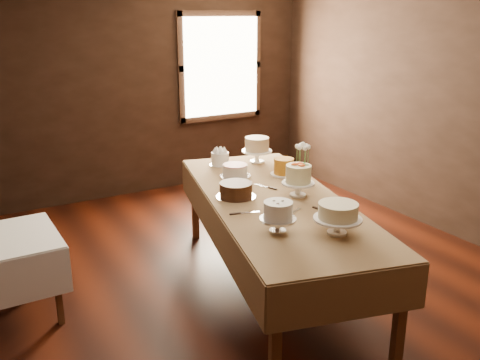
% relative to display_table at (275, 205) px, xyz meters
% --- Properties ---
extents(floor, '(5.00, 6.00, 0.01)m').
position_rel_display_table_xyz_m(floor, '(-0.17, 0.08, -0.78)').
color(floor, black).
rests_on(floor, ground).
extents(wall_back, '(5.00, 0.02, 2.80)m').
position_rel_display_table_xyz_m(wall_back, '(-0.17, 3.08, 0.62)').
color(wall_back, black).
rests_on(wall_back, ground).
extents(wall_right, '(0.02, 6.00, 2.80)m').
position_rel_display_table_xyz_m(wall_right, '(2.33, 0.08, 0.62)').
color(wall_right, black).
rests_on(wall_right, ground).
extents(window, '(1.10, 0.05, 1.30)m').
position_rel_display_table_xyz_m(window, '(1.13, 3.02, 0.82)').
color(window, '#FFEABF').
rests_on(window, wall_back).
extents(display_table, '(1.70, 2.89, 0.84)m').
position_rel_display_table_xyz_m(display_table, '(0.00, 0.00, 0.00)').
color(display_table, '#4E2F1A').
rests_on(display_table, ground).
extents(side_table, '(0.81, 0.81, 0.67)m').
position_rel_display_table_xyz_m(side_table, '(-2.03, 0.69, -0.18)').
color(side_table, '#4E2F1A').
rests_on(side_table, ground).
extents(cake_meringue, '(0.22, 0.22, 0.14)m').
position_rel_display_table_xyz_m(cake_meringue, '(0.07, 1.08, 0.13)').
color(cake_meringue, silver).
rests_on(cake_meringue, display_table).
extents(cake_speckled, '(0.34, 0.34, 0.27)m').
position_rel_display_table_xyz_m(cake_speckled, '(0.45, 1.00, 0.18)').
color(cake_speckled, white).
rests_on(cake_speckled, display_table).
extents(cake_lattice, '(0.29, 0.29, 0.11)m').
position_rel_display_table_xyz_m(cake_lattice, '(0.01, 0.68, 0.11)').
color(cake_lattice, silver).
rests_on(cake_lattice, display_table).
extents(cake_caramel, '(0.26, 0.26, 0.16)m').
position_rel_display_table_xyz_m(cake_caramel, '(0.44, 0.50, 0.14)').
color(cake_caramel, white).
rests_on(cake_caramel, display_table).
extents(cake_chocolate, '(0.36, 0.36, 0.13)m').
position_rel_display_table_xyz_m(cake_chocolate, '(-0.27, 0.17, 0.12)').
color(cake_chocolate, silver).
rests_on(cake_chocolate, display_table).
extents(cake_flowers, '(0.28, 0.28, 0.28)m').
position_rel_display_table_xyz_m(cake_flowers, '(0.20, -0.05, 0.18)').
color(cake_flowers, white).
rests_on(cake_flowers, display_table).
extents(cake_swirl, '(0.26, 0.26, 0.24)m').
position_rel_display_table_xyz_m(cake_swirl, '(-0.37, -0.60, 0.17)').
color(cake_swirl, silver).
rests_on(cake_swirl, display_table).
extents(cake_cream, '(0.34, 0.34, 0.24)m').
position_rel_display_table_xyz_m(cake_cream, '(-0.04, -0.83, 0.17)').
color(cake_cream, white).
rests_on(cake_cream, display_table).
extents(cake_server_a, '(0.23, 0.13, 0.01)m').
position_rel_display_table_xyz_m(cake_server_a, '(-0.03, -0.33, 0.07)').
color(cake_server_a, silver).
rests_on(cake_server_a, display_table).
extents(cake_server_b, '(0.09, 0.24, 0.01)m').
position_rel_display_table_xyz_m(cake_server_b, '(0.18, -0.50, 0.07)').
color(cake_server_b, silver).
rests_on(cake_server_b, display_table).
extents(cake_server_c, '(0.10, 0.24, 0.01)m').
position_rel_display_table_xyz_m(cake_server_c, '(0.08, 0.32, 0.07)').
color(cake_server_c, silver).
rests_on(cake_server_c, display_table).
extents(cake_server_e, '(0.24, 0.08, 0.01)m').
position_rel_display_table_xyz_m(cake_server_e, '(-0.35, -0.18, 0.07)').
color(cake_server_e, silver).
rests_on(cake_server_e, display_table).
extents(flower_vase, '(0.18, 0.18, 0.14)m').
position_rel_display_table_xyz_m(flower_vase, '(0.47, 0.26, 0.13)').
color(flower_vase, '#2D2823').
rests_on(flower_vase, display_table).
extents(flower_bouquet, '(0.14, 0.14, 0.20)m').
position_rel_display_table_xyz_m(flower_bouquet, '(0.47, 0.26, 0.32)').
color(flower_bouquet, white).
rests_on(flower_bouquet, flower_vase).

